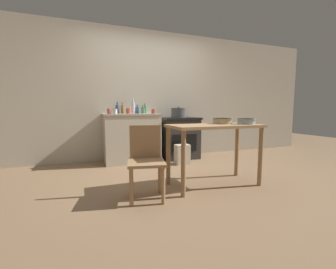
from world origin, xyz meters
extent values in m
plane|color=#896B4C|center=(0.00, 0.00, 0.00)|extent=(14.00, 14.00, 0.00)
cube|color=beige|center=(0.00, 1.58, 1.27)|extent=(8.00, 0.07, 2.55)
cube|color=beige|center=(-0.41, 1.28, 0.44)|extent=(1.01, 0.54, 0.88)
cube|color=#A9A08F|center=(-0.41, 1.28, 0.90)|extent=(1.04, 0.57, 0.03)
cube|color=#2D2B28|center=(0.56, 1.28, 0.39)|extent=(0.72, 0.55, 0.79)
cube|color=black|center=(0.56, 1.28, 0.81)|extent=(0.76, 0.59, 0.04)
cube|color=black|center=(0.56, 0.99, 0.35)|extent=(0.51, 0.01, 0.33)
cube|color=#A87F56|center=(0.32, -0.41, 0.78)|extent=(1.19, 0.57, 0.03)
cylinder|color=#97724E|center=(-0.22, -0.65, 0.38)|extent=(0.06, 0.06, 0.76)
cylinder|color=#97724E|center=(0.87, -0.65, 0.38)|extent=(0.06, 0.06, 0.76)
cylinder|color=#97724E|center=(-0.22, -0.17, 0.38)|extent=(0.06, 0.06, 0.76)
cylinder|color=#97724E|center=(0.87, -0.17, 0.38)|extent=(0.06, 0.06, 0.76)
cube|color=#A87F56|center=(-0.63, -0.55, 0.41)|extent=(0.47, 0.47, 0.03)
cube|color=#A87F56|center=(-0.59, -0.37, 0.62)|extent=(0.36, 0.10, 0.38)
cylinder|color=#A87F56|center=(-0.83, -0.68, 0.20)|extent=(0.04, 0.04, 0.40)
cylinder|color=#A87F56|center=(-0.50, -0.75, 0.20)|extent=(0.04, 0.04, 0.40)
cylinder|color=#A87F56|center=(-0.76, -0.36, 0.20)|extent=(0.04, 0.04, 0.40)
cylinder|color=#A87F56|center=(-0.43, -0.43, 0.20)|extent=(0.04, 0.04, 0.40)
cube|color=beige|center=(0.40, 0.77, 0.18)|extent=(0.26, 0.18, 0.36)
cylinder|color=#4C4C51|center=(0.53, 1.24, 0.91)|extent=(0.29, 0.29, 0.17)
cylinder|color=#4C4C51|center=(0.53, 1.24, 1.01)|extent=(0.30, 0.30, 0.02)
sphere|color=black|center=(0.53, 1.24, 1.03)|extent=(0.02, 0.02, 0.02)
cylinder|color=tan|center=(0.51, -0.30, 0.83)|extent=(0.25, 0.25, 0.07)
cylinder|color=tan|center=(0.51, -0.30, 0.86)|extent=(0.27, 0.27, 0.01)
cylinder|color=#93A8B2|center=(0.76, -0.48, 0.83)|extent=(0.23, 0.23, 0.07)
cylinder|color=#8597A0|center=(0.76, -0.48, 0.86)|extent=(0.25, 0.25, 0.01)
cylinder|color=#3D5675|center=(-0.27, 1.40, 0.97)|extent=(0.08, 0.08, 0.12)
cylinder|color=#3D5675|center=(-0.27, 1.40, 1.06)|extent=(0.03, 0.03, 0.05)
cylinder|color=#517F5B|center=(-0.18, 1.32, 0.97)|extent=(0.07, 0.07, 0.12)
cylinder|color=#517F5B|center=(-0.18, 1.32, 1.05)|extent=(0.03, 0.03, 0.05)
cylinder|color=olive|center=(-0.54, 1.45, 0.99)|extent=(0.06, 0.06, 0.16)
cylinder|color=olive|center=(-0.54, 1.45, 1.10)|extent=(0.02, 0.02, 0.06)
cylinder|color=silver|center=(-0.36, 1.36, 1.02)|extent=(0.06, 0.06, 0.21)
cylinder|color=silver|center=(-0.36, 1.36, 1.17)|extent=(0.02, 0.02, 0.08)
cylinder|color=#517F5B|center=(-0.09, 1.49, 0.98)|extent=(0.06, 0.06, 0.14)
cylinder|color=#517F5B|center=(-0.09, 1.49, 1.08)|extent=(0.02, 0.02, 0.06)
cylinder|color=#3D5675|center=(-0.64, 1.45, 0.99)|extent=(0.07, 0.07, 0.16)
cylinder|color=#3D5675|center=(-0.64, 1.45, 1.10)|extent=(0.03, 0.03, 0.06)
cylinder|color=#B74C42|center=(-0.01, 1.18, 0.96)|extent=(0.08, 0.08, 0.09)
cylinder|color=#B74C42|center=(-0.47, 1.25, 0.96)|extent=(0.09, 0.09, 0.10)
cylinder|color=#B74C42|center=(-0.83, 1.16, 0.96)|extent=(0.07, 0.07, 0.09)
cylinder|color=silver|center=(-0.72, 1.14, 0.95)|extent=(0.07, 0.07, 0.09)
camera|label=1|loc=(-1.26, -2.89, 0.99)|focal=24.00mm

